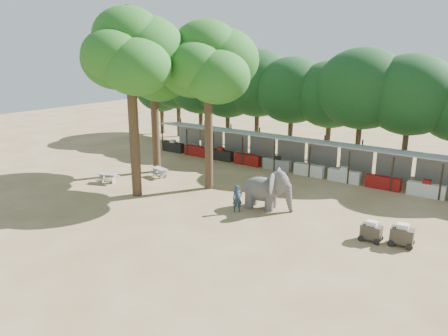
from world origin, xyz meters
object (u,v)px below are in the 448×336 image
Objects in this scene: yard_tree_left at (153,66)px; cart_back at (402,235)px; yard_tree_center at (130,53)px; handler at (237,199)px; picnic_table_near at (108,177)px; yard_tree_back at (208,63)px; picnic_table_far at (160,171)px; elephant at (267,189)px; cart_front at (371,231)px.

yard_tree_left is 21.23m from cart_back.
yard_tree_center is 11.19m from handler.
cart_back is at bearing -18.39° from picnic_table_near.
yard_tree_back is 8.99× the size of cart_back.
picnic_table_near is 1.05× the size of picnic_table_far.
picnic_table_far is at bearing 168.48° from cart_back.
yard_tree_center reaches higher than handler.
elephant is 6.79m from cart_front.
yard_tree_back is at bearing 15.90° from picnic_table_far.
picnic_table_near is 1.55× the size of cart_front.
cart_front is 1.45m from cart_back.
yard_tree_left is 6.43× the size of picnic_table_near.
yard_tree_center reaches higher than yard_tree_back.
yard_tree_center is 3.61× the size of elephant.
picnic_table_near is 18.89m from cart_front.
handler is 9.28m from cart_back.
picnic_table_near is at bearing -98.75° from yard_tree_left.
cart_front is at bearing -10.46° from yard_tree_left.
handler is at bearing 179.63° from cart_back.
picnic_table_far is (-4.62, -0.19, -8.09)m from yard_tree_back.
yard_tree_left is at bearing 120.96° from yard_tree_center.
cart_back is at bearing -8.57° from yard_tree_back.
handler is (4.34, -2.91, -7.71)m from yard_tree_back.
elephant is at bearing 6.09° from handler.
yard_tree_left is at bearing 165.46° from cart_back.
cart_back is (9.24, 0.86, -0.25)m from handler.
elephant is 1.96m from handler.
yard_tree_back is 10.28× the size of cart_front.
cart_front is at bearing 6.17° from picnic_table_far.
elephant is 2.64× the size of cart_back.
picnic_table_far is (2.07, 3.28, 0.01)m from picnic_table_near.
picnic_table_near is at bearing -108.77° from picnic_table_far.
yard_tree_left is 6.09m from yard_tree_back.
handler is 0.97× the size of picnic_table_near.
picnic_table_far is (1.38, -1.19, -7.75)m from yard_tree_left.
yard_tree_back is at bearing 5.02° from picnic_table_near.
cart_front is at bearing -173.44° from cart_back.
cart_front reaches higher than picnic_table_near.
picnic_table_near is (-3.69, 0.53, -8.77)m from yard_tree_center.
yard_tree_back is 3.40× the size of elephant.
yard_tree_left is 20.00m from cart_front.
yard_tree_left reaches higher than elephant.
elephant is at bearing -12.63° from picnic_table_near.
handler is at bearing -33.82° from yard_tree_back.
cart_front reaches higher than picnic_table_far.
picnic_table_far is at bearing 115.90° from handler.
handler is 9.37m from picnic_table_far.
picnic_table_near is at bearing -177.12° from cart_front.
cart_back is at bearing -41.90° from handler.
picnic_table_far is at bearing 172.15° from cart_front.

